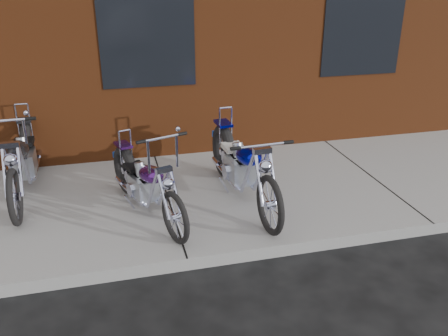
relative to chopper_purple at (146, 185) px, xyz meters
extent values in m
plane|color=black|center=(0.30, -1.12, -0.53)|extent=(120.00, 120.00, 0.00)
cube|color=gray|center=(0.30, 0.38, -0.45)|extent=(22.00, 3.00, 0.15)
torus|color=black|center=(-0.17, 0.51, -0.04)|extent=(0.33, 0.68, 0.67)
torus|color=black|center=(0.28, -0.88, -0.08)|extent=(0.25, 0.60, 0.61)
cube|color=#A7ADB6|center=(0.02, -0.06, -0.05)|extent=(0.36, 0.43, 0.28)
ellipsoid|color=#48186B|center=(0.10, -0.31, 0.22)|extent=(0.39, 0.56, 0.29)
cube|color=black|center=(-0.06, 0.17, 0.13)|extent=(0.29, 0.32, 0.06)
cylinder|color=silver|center=(0.25, -0.77, 0.17)|extent=(0.12, 0.27, 0.50)
cylinder|color=silver|center=(0.21, -0.66, 0.79)|extent=(0.50, 0.18, 0.03)
cylinder|color=silver|center=(-0.14, 0.44, 0.31)|extent=(0.03, 0.03, 0.45)
cylinder|color=silver|center=(0.06, 0.17, -0.17)|extent=(0.30, 0.81, 0.04)
torus|color=black|center=(1.21, 0.72, 0.01)|extent=(0.20, 0.78, 0.78)
torus|color=black|center=(1.32, -0.97, -0.03)|extent=(0.12, 0.70, 0.70)
cube|color=#A7ADB6|center=(1.26, 0.03, 0.00)|extent=(0.33, 0.45, 0.32)
ellipsoid|color=#060BA6|center=(1.28, -0.27, 0.31)|extent=(0.32, 0.61, 0.33)
cube|color=beige|center=(1.24, 0.31, 0.21)|extent=(0.28, 0.32, 0.06)
cylinder|color=silver|center=(1.32, -0.84, 0.25)|extent=(0.06, 0.32, 0.58)
cylinder|color=silver|center=(1.31, -0.70, 0.60)|extent=(0.59, 0.07, 0.03)
cylinder|color=silver|center=(1.22, 0.63, 0.42)|extent=(0.03, 0.03, 0.52)
cylinder|color=silver|center=(1.37, 0.28, -0.14)|extent=(0.12, 0.97, 0.05)
torus|color=black|center=(-1.55, 1.64, 0.01)|extent=(0.16, 0.77, 0.77)
torus|color=black|center=(-1.52, -0.03, -0.03)|extent=(0.09, 0.70, 0.69)
cube|color=#A7ADB6|center=(-1.54, 0.96, -0.01)|extent=(0.31, 0.43, 0.32)
ellipsoid|color=black|center=(-1.53, 0.66, 0.30)|extent=(0.29, 0.59, 0.33)
cube|color=black|center=(-1.54, 1.24, 0.21)|extent=(0.26, 0.30, 0.06)
cylinder|color=silver|center=(-1.52, 0.10, 0.25)|extent=(0.05, 0.31, 0.58)
cylinder|color=silver|center=(-1.52, 0.23, 0.83)|extent=(0.59, 0.04, 0.03)
cylinder|color=silver|center=(-1.55, 1.56, 0.41)|extent=(0.02, 0.02, 0.51)
cylinder|color=silver|center=(-1.41, 1.20, -0.14)|extent=(0.07, 0.96, 0.05)
camera|label=1|loc=(-0.36, -5.30, 2.47)|focal=38.00mm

